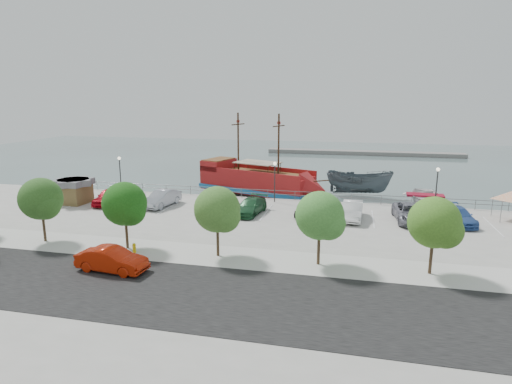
# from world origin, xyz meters

# --- Properties ---
(ground) EXTENTS (160.00, 160.00, 0.00)m
(ground) POSITION_xyz_m (0.00, 0.00, -1.00)
(ground) COLOR #475755
(land_slab) EXTENTS (100.00, 58.00, 1.20)m
(land_slab) POSITION_xyz_m (0.00, -21.00, -0.60)
(land_slab) COLOR #99968F
(land_slab) RESTS_ON ground
(street) EXTENTS (100.00, 8.00, 0.04)m
(street) POSITION_xyz_m (0.00, -16.00, 0.01)
(street) COLOR black
(street) RESTS_ON land_slab
(sidewalk) EXTENTS (100.00, 4.00, 0.05)m
(sidewalk) POSITION_xyz_m (0.00, -10.00, 0.01)
(sidewalk) COLOR beige
(sidewalk) RESTS_ON land_slab
(seawall_railing) EXTENTS (50.00, 0.06, 1.00)m
(seawall_railing) POSITION_xyz_m (0.00, 7.80, 0.53)
(seawall_railing) COLOR slate
(seawall_railing) RESTS_ON land_slab
(far_shore) EXTENTS (40.00, 3.00, 0.80)m
(far_shore) POSITION_xyz_m (10.00, 55.00, -0.60)
(far_shore) COLOR gray
(far_shore) RESTS_ON ground
(pirate_ship) EXTENTS (16.90, 9.67, 10.49)m
(pirate_ship) POSITION_xyz_m (-2.36, 12.67, 0.76)
(pirate_ship) COLOR #A41819
(pirate_ship) RESTS_ON ground
(patrol_boat) EXTENTS (8.22, 3.92, 3.06)m
(patrol_boat) POSITION_xyz_m (8.78, 15.21, 0.53)
(patrol_boat) COLOR #4B565C
(patrol_boat) RESTS_ON ground
(speedboat) EXTENTS (5.15, 6.95, 1.38)m
(speedboat) POSITION_xyz_m (16.08, 12.85, -0.31)
(speedboat) COLOR silver
(speedboat) RESTS_ON ground
(dock_west) EXTENTS (6.52, 3.90, 0.36)m
(dock_west) POSITION_xyz_m (-13.60, 9.20, -0.82)
(dock_west) COLOR gray
(dock_west) RESTS_ON ground
(dock_mid) EXTENTS (7.87, 3.53, 0.43)m
(dock_mid) POSITION_xyz_m (8.33, 9.20, -0.78)
(dock_mid) COLOR slate
(dock_mid) RESTS_ON ground
(dock_east) EXTENTS (7.16, 3.32, 0.39)m
(dock_east) POSITION_xyz_m (15.12, 9.20, -0.80)
(dock_east) COLOR gray
(dock_east) RESTS_ON ground
(shed) EXTENTS (3.30, 3.30, 2.55)m
(shed) POSITION_xyz_m (-20.42, 1.32, 1.36)
(shed) COLOR brown
(shed) RESTS_ON land_slab
(street_sedan) EXTENTS (4.79, 2.03, 1.54)m
(street_sedan) POSITION_xyz_m (-6.80, -14.03, 0.77)
(street_sedan) COLOR #AC1E07
(street_sedan) RESTS_ON street
(fire_hydrant) EXTENTS (0.26, 0.26, 0.75)m
(fire_hydrant) POSITION_xyz_m (-7.01, -10.80, 0.41)
(fire_hydrant) COLOR yellow
(fire_hydrant) RESTS_ON sidewalk
(lamp_post_left) EXTENTS (0.36, 0.36, 4.28)m
(lamp_post_left) POSITION_xyz_m (-18.00, 6.50, 2.94)
(lamp_post_left) COLOR black
(lamp_post_left) RESTS_ON land_slab
(lamp_post_mid) EXTENTS (0.36, 0.36, 4.28)m
(lamp_post_mid) POSITION_xyz_m (0.00, 6.50, 2.94)
(lamp_post_mid) COLOR black
(lamp_post_mid) RESTS_ON land_slab
(lamp_post_right) EXTENTS (0.36, 0.36, 4.28)m
(lamp_post_right) POSITION_xyz_m (16.00, 6.50, 2.94)
(lamp_post_right) COLOR black
(lamp_post_right) RESTS_ON land_slab
(tree_b) EXTENTS (3.30, 3.20, 5.00)m
(tree_b) POSITION_xyz_m (-14.85, -10.07, 3.30)
(tree_b) COLOR #473321
(tree_b) RESTS_ON sidewalk
(tree_c) EXTENTS (3.30, 3.20, 5.00)m
(tree_c) POSITION_xyz_m (-7.85, -10.07, 3.30)
(tree_c) COLOR #473321
(tree_c) RESTS_ON sidewalk
(tree_d) EXTENTS (3.30, 3.20, 5.00)m
(tree_d) POSITION_xyz_m (-0.85, -10.07, 3.30)
(tree_d) COLOR #473321
(tree_d) RESTS_ON sidewalk
(tree_e) EXTENTS (3.30, 3.20, 5.00)m
(tree_e) POSITION_xyz_m (6.15, -10.07, 3.30)
(tree_e) COLOR #473321
(tree_e) RESTS_ON sidewalk
(tree_f) EXTENTS (3.30, 3.20, 5.00)m
(tree_f) POSITION_xyz_m (13.15, -10.07, 3.30)
(tree_f) COLOR #473321
(tree_f) RESTS_ON sidewalk
(parked_car_a) EXTENTS (2.27, 4.92, 1.63)m
(parked_car_a) POSITION_xyz_m (-16.60, 1.72, 0.82)
(parked_car_a) COLOR #BA0818
(parked_car_a) RESTS_ON land_slab
(parked_car_b) EXTENTS (2.47, 5.15, 1.63)m
(parked_car_b) POSITION_xyz_m (-10.87, 2.10, 0.81)
(parked_car_b) COLOR #979BA7
(parked_car_b) RESTS_ON land_slab
(parked_car_d) EXTENTS (2.73, 5.28, 1.46)m
(parked_car_d) POSITION_xyz_m (-1.39, 1.30, 0.73)
(parked_car_d) COLOR #1F552F
(parked_car_d) RESTS_ON land_slab
(parked_car_e) EXTENTS (2.37, 4.44, 1.44)m
(parked_car_e) POSITION_xyz_m (3.99, 2.03, 0.72)
(parked_car_e) COLOR black
(parked_car_e) RESTS_ON land_slab
(parked_car_f) EXTENTS (1.93, 5.02, 1.63)m
(parked_car_f) POSITION_xyz_m (8.11, 1.54, 0.82)
(parked_car_f) COLOR white
(parked_car_f) RESTS_ON land_slab
(parked_car_g) EXTENTS (3.06, 5.92, 1.60)m
(parked_car_g) POSITION_xyz_m (13.22, 1.91, 0.80)
(parked_car_g) COLOR gray
(parked_car_g) RESTS_ON land_slab
(parked_car_h) EXTENTS (2.84, 5.22, 1.43)m
(parked_car_h) POSITION_xyz_m (17.20, 2.21, 0.72)
(parked_car_h) COLOR #335AA2
(parked_car_h) RESTS_ON land_slab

